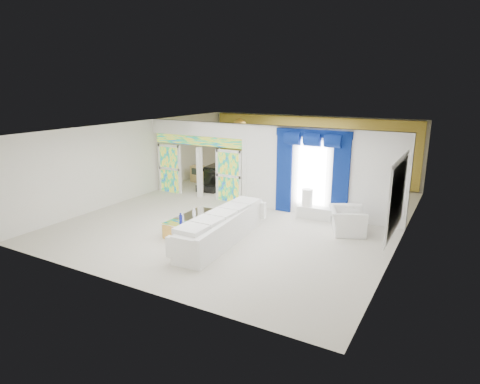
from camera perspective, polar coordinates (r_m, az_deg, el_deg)
The scene contains 22 objects.
floor at distance 14.27m, azimuth 1.31°, elevation -3.04°, with size 12.00×12.00×0.00m, color #B7AF9E.
dividing_wall at distance 13.96m, azimuth 11.12°, elevation 2.65°, with size 5.70×0.18×3.00m, color white.
dividing_header at distance 16.02m, azimuth -6.05°, elevation 8.83°, with size 4.30×0.18×0.55m, color white.
stained_panel_left at distance 17.13m, azimuth -9.80°, elevation 3.24°, with size 0.95×0.04×2.00m, color #994C3F.
stained_panel_right at distance 15.52m, azimuth -1.58°, elevation 2.26°, with size 0.95×0.04×2.00m, color #994C3F.
stained_transom at distance 16.07m, azimuth -6.01°, elevation 7.14°, with size 4.00×0.05×0.35m, color #994C3F.
window_pane at distance 13.96m, azimuth 10.01°, elevation 2.49°, with size 1.00×0.02×2.30m, color white.
blue_drape_left at distance 14.29m, azimuth 6.18°, elevation 2.72°, with size 0.55×0.10×2.80m, color #030E44.
blue_drape_right at distance 13.65m, azimuth 13.91°, elevation 1.79°, with size 0.55×0.10×2.80m, color #030E44.
blue_pelmet at distance 13.71m, azimuth 10.22°, elevation 8.07°, with size 2.60×0.12×0.25m, color #030E44.
wall_mirror at distance 11.44m, azimuth 21.23°, elevation -0.52°, with size 0.04×2.70×1.90m, color white.
gold_curtains at distance 19.21m, azimuth 9.69°, elevation 6.01°, with size 9.70×0.12×2.90m, color #AF7F2A.
white_sofa at distance 11.72m, azimuth -2.49°, elevation -5.15°, with size 0.85×3.98×0.76m, color white.
coffee_table at distance 12.72m, azimuth -6.96°, elevation -4.37°, with size 0.66×1.97×0.44m, color gold.
console_table at distance 13.95m, azimuth 10.47°, elevation -2.86°, with size 1.20×0.38×0.40m, color silver.
table_lamp at distance 13.90m, azimuth 9.40°, elevation -0.76°, with size 0.36×0.36×0.58m, color white.
armchair at distance 12.79m, azimuth 14.73°, elevation -3.89°, with size 1.17×1.02×0.76m, color white.
grand_piano at distance 18.36m, azimuth -1.94°, elevation 2.47°, with size 1.36×1.78×0.90m, color black.
piano_bench at distance 17.12m, azimuth -4.71°, elevation 0.46°, with size 0.85×0.33×0.28m, color black.
tv_console at distance 18.97m, azimuth -5.96°, elevation 2.58°, with size 0.52×0.47×0.75m, color tan.
chandelier at distance 17.75m, azimuth -0.05°, elevation 9.25°, with size 0.60×0.60×0.60m, color gold.
decanters at distance 12.48m, azimuth -7.62°, elevation -3.35°, with size 0.15×0.86×0.19m.
Camera 1 is at (6.36, -12.00, 4.38)m, focal length 30.50 mm.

